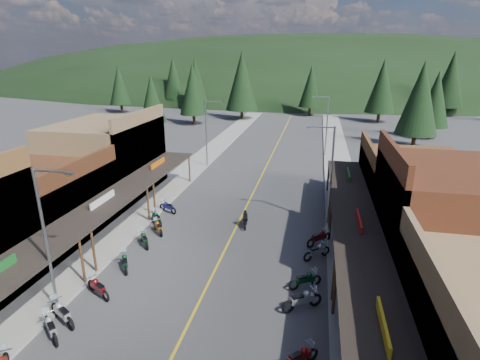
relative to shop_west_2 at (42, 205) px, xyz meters
The scene contains 40 objects.
ground 14.09m from the shop_west_2, ahead, with size 220.00×220.00×0.00m, color #38383A.
centerline 23.03m from the shop_west_2, 53.07° to the left, with size 0.15×90.00×0.01m, color gold.
sidewalk_west 19.14m from the shop_west_2, 74.56° to the left, with size 3.40×94.00×0.15m, color gray.
sidewalk_east 29.07m from the shop_west_2, 39.18° to the left, with size 3.40×94.00×0.15m, color gray.
shop_west_2 is the anchor object (origin of this frame).
shop_west_3 9.65m from the shop_west_2, 90.18° to the left, with size 10.90×10.20×8.20m.
shop_east_2 27.55m from the shop_west_2, ahead, with size 10.90×9.00×8.20m.
shop_east_3 29.13m from the shop_west_2, 19.24° to the left, with size 10.90×10.20×6.20m.
streetlight_0 10.45m from the shop_west_2, 48.55° to the right, with size 2.16×0.18×8.00m.
streetlight_1 21.50m from the shop_west_2, 71.48° to the left, with size 2.16×0.18×8.00m.
streetlight_2 21.73m from the shop_west_2, 16.92° to the left, with size 2.16×0.18×8.00m.
streetlight_3 35.12m from the shop_west_2, 53.81° to the left, with size 2.16×0.18×8.00m.
ridge_hill 134.03m from the shop_west_2, 84.11° to the left, with size 310.00×140.00×60.00m, color black.
pine_0 65.88m from the shop_west_2, 113.52° to the left, with size 5.04×5.04×11.00m.
pine_1 69.22m from the shop_west_2, 98.53° to the left, with size 5.88×5.88×12.50m.
pine_2 56.69m from the shop_west_2, 86.19° to the left, with size 6.72×6.72×14.00m.
pine_3 66.82m from the shop_west_2, 74.57° to the left, with size 5.04×5.04×11.00m.
pine_4 66.55m from the shop_west_2, 61.42° to the left, with size 5.88×5.88×12.50m.
pine_5 85.16m from the shop_west_2, 55.81° to the left, with size 6.72×6.72×14.00m.
pine_7 76.65m from the shop_west_2, 103.80° to the left, with size 5.88×5.88×12.50m.
pine_8 39.33m from the shop_west_2, 102.15° to the left, with size 4.48×4.48×10.00m.
pine_9 57.58m from the shop_west_2, 48.91° to the left, with size 4.93×4.93×10.80m.
pine_10 48.67m from the shop_west_2, 95.02° to the left, with size 5.38×5.38×11.60m.
pine_11 49.79m from the shop_west_2, 47.08° to the left, with size 5.82×5.82×12.40m.
bike_west_4 12.25m from the shop_west_2, 51.16° to the right, with size 0.71×2.14×1.23m, color gray, non-canonical shape.
bike_west_5 11.41m from the shop_west_2, 48.41° to the right, with size 0.76×2.29×1.31m, color #ABACB1, non-canonical shape.
bike_west_6 10.20m from the shop_west_2, 36.93° to the right, with size 0.71×2.12×1.21m, color maroon, non-canonical shape.
bike_west_7 8.93m from the shop_west_2, 21.00° to the right, with size 0.65×1.96×1.12m, color #0B3A1E, non-canonical shape.
bike_west_8 8.21m from the shop_west_2, ahead, with size 0.64×1.93×1.10m, color #0C3E1B, non-canonical shape.
bike_west_9 8.62m from the shop_west_2, 14.22° to the left, with size 0.63×1.90×1.09m, color #AD4C0C, non-canonical shape.
bike_west_10 8.41m from the shop_west_2, 25.62° to the left, with size 0.70×2.09×1.19m, color #0D4428, non-canonical shape.
bike_west_11 9.68m from the shop_west_2, 39.53° to the left, with size 0.65×1.96×1.12m, color navy, non-canonical shape.
bike_east_5 21.45m from the shop_west_2, 24.61° to the right, with size 0.67×2.02×1.15m, color maroon, non-canonical shape.
bike_east_6 20.04m from the shop_west_2, 14.20° to the right, with size 0.78×2.33×1.33m, color gray, non-canonical shape.
bike_east_7 19.73m from the shop_west_2, ahead, with size 0.69×2.07×1.18m, color #0B3B1B, non-canonical shape.
bike_east_8 20.17m from the shop_west_2, ahead, with size 0.71×2.14×1.22m, color gray, non-canonical shape.
bike_east_9 20.44m from the shop_west_2, ahead, with size 0.74×2.22×1.27m, color maroon, non-canonical shape.
rider_on_bike 15.29m from the shop_west_2, 17.68° to the left, with size 0.91×2.01×1.47m.
pedestrian_east_a 22.90m from the shop_west_2, 12.53° to the right, with size 0.66×0.43×1.80m, color #272233.
pedestrian_east_b 24.30m from the shop_west_2, 27.70° to the left, with size 0.82×0.47×1.68m, color #4C412F.
Camera 1 is at (5.74, -20.39, 12.98)m, focal length 28.00 mm.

